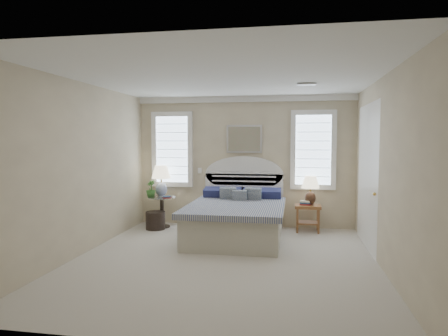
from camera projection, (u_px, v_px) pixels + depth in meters
floor at (223, 261)px, 5.95m from camera, size 4.50×5.00×0.01m
ceiling at (223, 78)px, 5.76m from camera, size 4.50×5.00×0.01m
wall_back at (244, 162)px, 8.31m from camera, size 4.50×0.02×2.70m
wall_left at (82, 169)px, 6.24m from camera, size 0.02×5.00×2.70m
wall_right at (385, 173)px, 5.47m from camera, size 0.02×5.00×2.70m
crown_molding at (244, 99)px, 8.18m from camera, size 4.50×0.08×0.12m
hvac_vent at (306, 85)px, 6.34m from camera, size 0.30×0.20×0.02m
switch_plate at (200, 171)px, 8.48m from camera, size 0.08×0.01×0.12m
window_left at (172, 149)px, 8.54m from camera, size 0.90×0.06×1.60m
window_right at (313, 150)px, 8.03m from camera, size 0.90×0.06×1.60m
painting at (244, 139)px, 8.24m from camera, size 0.74×0.04×0.58m
closet_door at (367, 176)px, 6.66m from camera, size 0.02×1.80×2.40m
bed at (237, 217)px, 7.36m from camera, size 1.72×2.28×1.47m
side_table_left at (162, 209)px, 8.22m from camera, size 0.56×0.56×0.63m
nightstand_right at (308, 212)px, 7.81m from camera, size 0.50×0.40×0.53m
floor_pot at (155, 220)px, 8.05m from camera, size 0.40×0.40×0.36m
lamp_left at (161, 177)px, 8.30m from camera, size 0.52×0.52×0.65m
lamp_right at (310, 187)px, 7.82m from camera, size 0.41×0.41×0.57m
potted_plant at (151, 189)px, 8.16m from camera, size 0.24×0.24×0.34m
books_left at (167, 197)px, 8.03m from camera, size 0.17×0.14×0.04m
books_right at (305, 203)px, 7.79m from camera, size 0.22×0.17×0.08m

